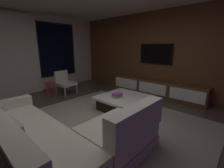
# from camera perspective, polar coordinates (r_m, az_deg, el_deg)

# --- Properties ---
(floor) EXTENTS (9.20, 9.20, 0.00)m
(floor) POSITION_cam_1_polar(r_m,az_deg,el_deg) (3.18, -7.01, -16.17)
(floor) COLOR #473D33
(back_wall_with_window) EXTENTS (6.60, 0.30, 2.70)m
(back_wall_with_window) POSITION_cam_1_polar(r_m,az_deg,el_deg) (5.99, -31.50, 9.53)
(back_wall_with_window) COLOR beige
(back_wall_with_window) RESTS_ON floor
(media_wall) EXTENTS (0.12, 7.80, 2.70)m
(media_wall) POSITION_cam_1_polar(r_m,az_deg,el_deg) (5.28, 19.01, 10.54)
(media_wall) COLOR brown
(media_wall) RESTS_ON floor
(area_rug) EXTENTS (3.20, 3.80, 0.01)m
(area_rug) POSITION_cam_1_polar(r_m,az_deg,el_deg) (3.32, -1.13, -14.54)
(area_rug) COLOR gray
(area_rug) RESTS_ON floor
(sectional_couch) EXTENTS (1.98, 2.50, 0.82)m
(sectional_couch) POSITION_cam_1_polar(r_m,az_deg,el_deg) (2.49, -20.86, -18.50)
(sectional_couch) COLOR #B1A997
(sectional_couch) RESTS_ON floor
(coffee_table) EXTENTS (1.16, 1.16, 0.36)m
(coffee_table) POSITION_cam_1_polar(r_m,az_deg,el_deg) (3.94, 4.39, -6.97)
(coffee_table) COLOR black
(coffee_table) RESTS_ON floor
(book_stack_on_coffee_table) EXTENTS (0.24, 0.19, 0.11)m
(book_stack_on_coffee_table) POSITION_cam_1_polar(r_m,az_deg,el_deg) (3.77, 1.89, -4.19)
(book_stack_on_coffee_table) COLOR #719D44
(book_stack_on_coffee_table) RESTS_ON coffee_table
(accent_chair_near_window) EXTENTS (0.59, 0.61, 0.78)m
(accent_chair_near_window) POSITION_cam_1_polar(r_m,az_deg,el_deg) (5.42, -17.40, 0.94)
(accent_chair_near_window) COLOR #B2ADA0
(accent_chair_near_window) RESTS_ON floor
(side_stool) EXTENTS (0.32, 0.32, 0.46)m
(side_stool) POSITION_cam_1_polar(r_m,az_deg,el_deg) (5.30, -22.13, -0.41)
(side_stool) COLOR red
(side_stool) RESTS_ON floor
(media_console) EXTENTS (0.46, 3.10, 0.52)m
(media_console) POSITION_cam_1_polar(r_m,az_deg,el_deg) (5.20, 16.26, -1.57)
(media_console) COLOR brown
(media_console) RESTS_ON floor
(mounted_tv) EXTENTS (0.05, 1.12, 0.65)m
(mounted_tv) POSITION_cam_1_polar(r_m,az_deg,el_deg) (5.28, 16.01, 10.76)
(mounted_tv) COLOR black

